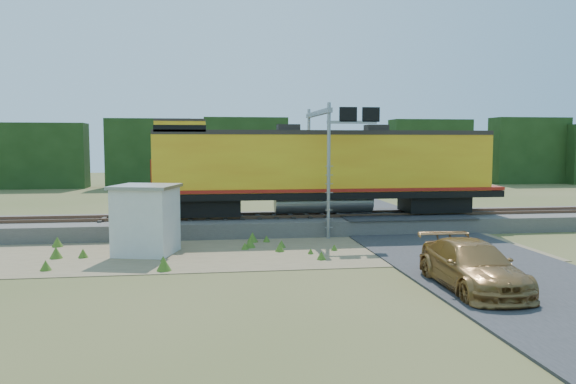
{
  "coord_description": "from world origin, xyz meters",
  "views": [
    {
      "loc": [
        -3.48,
        -24.03,
        4.79
      ],
      "look_at": [
        0.31,
        3.0,
        2.4
      ],
      "focal_mm": 35.0,
      "sensor_mm": 36.0,
      "label": 1
    }
  ],
  "objects": [
    {
      "name": "tree_line_north",
      "position": [
        0.0,
        38.0,
        3.07
      ],
      "size": [
        130.0,
        3.0,
        6.5
      ],
      "color": "#193112",
      "rests_on": "ground"
    },
    {
      "name": "road",
      "position": [
        7.0,
        0.74,
        0.09
      ],
      "size": [
        7.0,
        66.0,
        0.86
      ],
      "color": "#38383A",
      "rests_on": "ground"
    },
    {
      "name": "weed_clumps",
      "position": [
        -3.5,
        0.1,
        0.0
      ],
      "size": [
        15.0,
        6.2,
        0.56
      ],
      "primitive_type": null,
      "color": "#456C1F",
      "rests_on": "ground"
    },
    {
      "name": "signal_gantry",
      "position": [
        2.71,
        5.34,
        5.1
      ],
      "size": [
        2.69,
        6.2,
        6.78
      ],
      "color": "gray",
      "rests_on": "ground"
    },
    {
      "name": "locomotive",
      "position": [
        2.42,
        6.0,
        3.45
      ],
      "size": [
        19.56,
        2.98,
        5.05
      ],
      "color": "black",
      "rests_on": "rails"
    },
    {
      "name": "car",
      "position": [
        5.0,
        -7.0,
        0.78
      ],
      "size": [
        2.33,
        5.44,
        1.56
      ],
      "primitive_type": "imported",
      "rotation": [
        0.0,
        0.0,
        -0.03
      ],
      "color": "olive",
      "rests_on": "ground"
    },
    {
      "name": "shed",
      "position": [
        -6.21,
        0.46,
        1.52
      ],
      "size": [
        3.1,
        3.1,
        3.0
      ],
      "rotation": [
        0.0,
        0.0,
        -0.26
      ],
      "color": "silver",
      "rests_on": "ground"
    },
    {
      "name": "ballast",
      "position": [
        0.0,
        6.0,
        0.4
      ],
      "size": [
        70.0,
        5.0,
        0.8
      ],
      "primitive_type": "cube",
      "color": "slate",
      "rests_on": "ground"
    },
    {
      "name": "ground",
      "position": [
        0.0,
        0.0,
        0.0
      ],
      "size": [
        140.0,
        140.0,
        0.0
      ],
      "primitive_type": "plane",
      "color": "#475123",
      "rests_on": "ground"
    },
    {
      "name": "rails",
      "position": [
        0.0,
        6.0,
        0.88
      ],
      "size": [
        70.0,
        1.54,
        0.16
      ],
      "color": "brown",
      "rests_on": "ballast"
    },
    {
      "name": "dirt_shoulder",
      "position": [
        -2.0,
        0.5,
        0.01
      ],
      "size": [
        26.0,
        8.0,
        0.03
      ],
      "primitive_type": "cube",
      "color": "#8C7754",
      "rests_on": "ground"
    }
  ]
}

